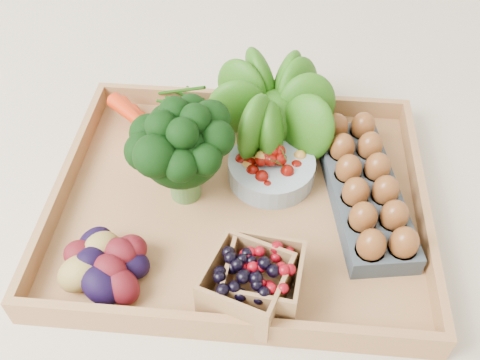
# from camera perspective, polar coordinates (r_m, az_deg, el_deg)

# --- Properties ---
(ground) EXTENTS (4.00, 4.00, 0.00)m
(ground) POSITION_cam_1_polar(r_m,az_deg,el_deg) (0.83, 0.00, -2.83)
(ground) COLOR beige
(ground) RESTS_ON ground
(tray) EXTENTS (0.55, 0.45, 0.01)m
(tray) POSITION_cam_1_polar(r_m,az_deg,el_deg) (0.82, 0.00, -2.49)
(tray) COLOR #AD7948
(tray) RESTS_ON ground
(carrots) EXTENTS (0.19, 0.14, 0.05)m
(carrots) POSITION_cam_1_polar(r_m,az_deg,el_deg) (0.90, -9.59, 4.80)
(carrots) COLOR red
(carrots) RESTS_ON tray
(lettuce) EXTENTS (0.15, 0.15, 0.15)m
(lettuce) POSITION_cam_1_polar(r_m,az_deg,el_deg) (0.87, 3.61, 8.20)
(lettuce) COLOR #1F480B
(lettuce) RESTS_ON tray
(broccoli) EXTENTS (0.15, 0.15, 0.12)m
(broccoli) POSITION_cam_1_polar(r_m,az_deg,el_deg) (0.79, -6.09, 1.48)
(broccoli) COLOR black
(broccoli) RESTS_ON tray
(cherry_bowl) EXTENTS (0.14, 0.14, 0.04)m
(cherry_bowl) POSITION_cam_1_polar(r_m,az_deg,el_deg) (0.84, 3.36, 1.13)
(cherry_bowl) COLOR #8C9EA5
(cherry_bowl) RESTS_ON tray
(egg_carton) EXTENTS (0.14, 0.29, 0.03)m
(egg_carton) POSITION_cam_1_polar(r_m,az_deg,el_deg) (0.83, 13.03, -1.30)
(egg_carton) COLOR #374047
(egg_carton) RESTS_ON tray
(potatoes) EXTENTS (0.13, 0.13, 0.07)m
(potatoes) POSITION_cam_1_polar(r_m,az_deg,el_deg) (0.73, -14.19, -7.93)
(potatoes) COLOR #440B10
(potatoes) RESTS_ON tray
(punnet_blackberry) EXTENTS (0.12, 0.12, 0.07)m
(punnet_blackberry) POSITION_cam_1_polar(r_m,az_deg,el_deg) (0.69, 0.67, -11.07)
(punnet_blackberry) COLOR black
(punnet_blackberry) RESTS_ON tray
(punnet_raspberry) EXTENTS (0.11, 0.11, 0.06)m
(punnet_raspberry) POSITION_cam_1_polar(r_m,az_deg,el_deg) (0.70, 2.53, -10.41)
(punnet_raspberry) COLOR #6D040D
(punnet_raspberry) RESTS_ON tray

